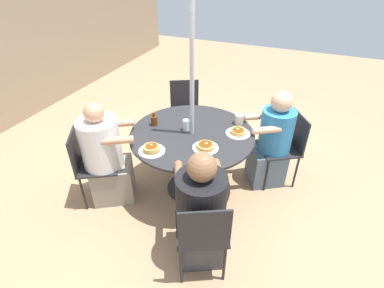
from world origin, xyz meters
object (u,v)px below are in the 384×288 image
object	(u,v)px
diner_north	(106,159)
patio_table	(192,143)
patio_chair_south	(286,144)
drinking_glass_b	(186,125)
pancake_plate_c	(238,132)
syrup_bottle	(154,120)
diner_south	(272,144)
drinking_glass_a	(197,162)
diner_east	(200,215)
pancake_plate_b	(205,147)
coffee_cup	(239,119)
pancake_plate_a	(152,149)
patio_chair_north	(90,161)
patio_chair_west	(185,108)
patio_chair_east	(202,232)

from	to	relation	value
diner_north	patio_table	bearing A→B (deg)	90.00
patio_chair_south	drinking_glass_b	world-z (taller)	drinking_glass_b
pancake_plate_c	syrup_bottle	bearing A→B (deg)	100.59
diner_north	syrup_bottle	bearing A→B (deg)	113.61
diner_south	drinking_glass_a	world-z (taller)	diner_south
diner_north	pancake_plate_c	size ratio (longest dim) A/B	4.60
diner_north	diner_south	distance (m)	1.78
drinking_glass_b	diner_north	bearing A→B (deg)	125.92
drinking_glass_a	diner_east	bearing A→B (deg)	-152.33
pancake_plate_b	coffee_cup	world-z (taller)	coffee_cup
pancake_plate_a	pancake_plate_c	distance (m)	0.90
pancake_plate_b	pancake_plate_c	distance (m)	0.43
drinking_glass_a	drinking_glass_b	world-z (taller)	drinking_glass_b
patio_chair_north	syrup_bottle	world-z (taller)	syrup_bottle
pancake_plate_a	pancake_plate_b	world-z (taller)	pancake_plate_a
diner_east	patio_chair_west	xyz separation A→B (m)	(1.73, 0.90, -0.02)
syrup_bottle	diner_north	bearing A→B (deg)	144.45
drinking_glass_a	pancake_plate_a	bearing A→B (deg)	83.48
pancake_plate_c	patio_chair_south	bearing A→B (deg)	-49.56
pancake_plate_b	drinking_glass_b	xyz separation A→B (m)	(0.24, 0.31, 0.04)
diner_south	pancake_plate_c	bearing A→B (deg)	101.53
patio_table	drinking_glass_a	world-z (taller)	drinking_glass_a
diner_north	patio_chair_west	distance (m)	1.42
pancake_plate_a	syrup_bottle	xyz separation A→B (m)	(0.45, 0.22, 0.03)
diner_east	pancake_plate_b	distance (m)	0.67
patio_chair_east	patio_chair_west	bearing A→B (deg)	90.37
pancake_plate_c	drinking_glass_a	bearing A→B (deg)	164.52
patio_chair_south	patio_chair_west	size ratio (longest dim) A/B	1.00
patio_chair_north	patio_chair_west	xyz separation A→B (m)	(1.48, -0.41, 0.00)
diner_east	drinking_glass_a	distance (m)	0.44
patio_chair_south	drinking_glass_b	size ratio (longest dim) A/B	7.30
patio_table	diner_south	bearing A→B (deg)	-57.97
pancake_plate_b	patio_chair_north	bearing A→B (deg)	106.70
patio_chair_north	diner_south	distance (m)	1.95
diner_north	pancake_plate_c	distance (m)	1.38
diner_east	diner_south	world-z (taller)	diner_east
diner_south	syrup_bottle	xyz separation A→B (m)	(-0.47, 1.19, 0.28)
diner_south	drinking_glass_b	world-z (taller)	diner_south
patio_table	pancake_plate_b	bearing A→B (deg)	-132.36
pancake_plate_c	drinking_glass_b	distance (m)	0.54
patio_chair_north	drinking_glass_a	bearing A→B (deg)	61.43
patio_table	coffee_cup	distance (m)	0.57
diner_east	drinking_glass_b	world-z (taller)	diner_east
pancake_plate_b	drinking_glass_b	size ratio (longest dim) A/B	2.15
patio_chair_east	pancake_plate_b	xyz separation A→B (m)	(0.74, 0.26, 0.27)
patio_table	diner_north	bearing A→B (deg)	120.84
pancake_plate_b	drinking_glass_a	bearing A→B (deg)	-174.44
patio_chair_north	pancake_plate_a	bearing A→B (deg)	67.41
patio_chair_west	drinking_glass_a	size ratio (longest dim) A/B	8.27
diner_north	pancake_plate_c	xyz separation A→B (m)	(0.62, -1.20, 0.25)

